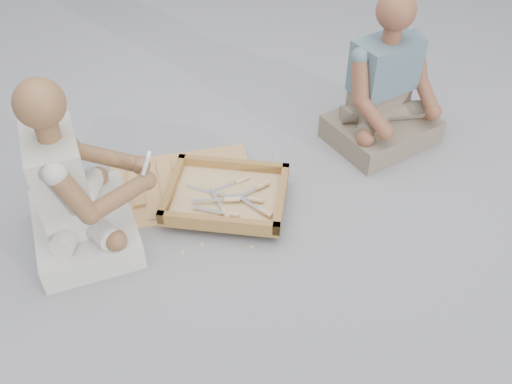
{
  "coord_description": "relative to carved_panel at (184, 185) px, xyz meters",
  "views": [
    {
      "loc": [
        -0.2,
        -1.57,
        1.83
      ],
      "look_at": [
        -0.04,
        0.13,
        0.3
      ],
      "focal_mm": 40.0,
      "sensor_mm": 36.0,
      "label": 1
    }
  ],
  "objects": [
    {
      "name": "mobile_phone",
      "position": [
        -0.12,
        -0.27,
        0.36
      ],
      "size": [
        0.05,
        0.04,
        0.1
      ],
      "rotation": [
        -0.35,
        0.0,
        -1.6
      ],
      "color": "silver",
      "rests_on": "craftsman"
    },
    {
      "name": "carved_panel",
      "position": [
        0.0,
        0.0,
        0.0
      ],
      "size": [
        0.73,
        0.54,
        0.05
      ],
      "primitive_type": "cube",
      "rotation": [
        0.0,
        0.0,
        0.13
      ],
      "color": "#AE7B43",
      "rests_on": "ground"
    },
    {
      "name": "wood_chip_3",
      "position": [
        0.0,
        -0.21,
        -0.02
      ],
      "size": [
        0.02,
        0.02,
        0.0
      ],
      "primitive_type": "cube",
      "rotation": [
        0.0,
        0.0,
        2.84
      ],
      "color": "#D2B47C",
      "rests_on": "ground"
    },
    {
      "name": "chisel_2",
      "position": [
        0.2,
        -0.2,
        0.07
      ],
      "size": [
        0.22,
        0.03,
        0.02
      ],
      "rotation": [
        0.0,
        0.0,
        -0.04
      ],
      "color": "white",
      "rests_on": "tool_tray"
    },
    {
      "name": "chisel_1",
      "position": [
        0.18,
        -0.26,
        0.06
      ],
      "size": [
        0.09,
        0.21,
        0.02
      ],
      "rotation": [
        0.0,
        0.0,
        -1.23
      ],
      "color": "white",
      "rests_on": "tool_tray"
    },
    {
      "name": "wood_chip_1",
      "position": [
        -0.0,
        0.22,
        -0.02
      ],
      "size": [
        0.02,
        0.02,
        0.0
      ],
      "primitive_type": "cube",
      "rotation": [
        0.0,
        0.0,
        0.55
      ],
      "color": "#D2B47C",
      "rests_on": "ground"
    },
    {
      "name": "chisel_4",
      "position": [
        0.35,
        -0.12,
        0.06
      ],
      "size": [
        0.2,
        0.12,
        0.02
      ],
      "rotation": [
        0.0,
        0.0,
        0.52
      ],
      "color": "white",
      "rests_on": "tool_tray"
    },
    {
      "name": "wood_chip_11",
      "position": [
        0.15,
        -0.26,
        -0.02
      ],
      "size": [
        0.02,
        0.02,
        0.0
      ],
      "primitive_type": "cube",
      "rotation": [
        0.0,
        0.0,
        0.85
      ],
      "color": "#D2B47C",
      "rests_on": "ground"
    },
    {
      "name": "wood_chip_0",
      "position": [
        0.1,
        -0.03,
        -0.02
      ],
      "size": [
        0.02,
        0.02,
        0.0
      ],
      "primitive_type": "cube",
      "rotation": [
        0.0,
        0.0,
        1.61
      ],
      "color": "#D2B47C",
      "rests_on": "ground"
    },
    {
      "name": "wood_chip_4",
      "position": [
        0.01,
        0.16,
        -0.02
      ],
      "size": [
        0.02,
        0.02,
        0.0
      ],
      "primitive_type": "cube",
      "rotation": [
        0.0,
        0.0,
        0.09
      ],
      "color": "#D2B47C",
      "rests_on": "ground"
    },
    {
      "name": "craftsman",
      "position": [
        -0.42,
        -0.3,
        0.25
      ],
      "size": [
        0.6,
        0.61,
        0.8
      ],
      "rotation": [
        0.0,
        0.0,
        -1.3
      ],
      "color": "beige",
      "rests_on": "ground"
    },
    {
      "name": "chisel_6",
      "position": [
        0.35,
        -0.28,
        0.06
      ],
      "size": [
        0.17,
        0.17,
        0.02
      ],
      "rotation": [
        0.0,
        0.0,
        -0.8
      ],
      "color": "white",
      "rests_on": "tool_tray"
    },
    {
      "name": "ground",
      "position": [
        0.35,
        -0.52,
        -0.02
      ],
      "size": [
        60.0,
        60.0,
        0.0
      ],
      "primitive_type": "plane",
      "color": "gray",
      "rests_on": "ground"
    },
    {
      "name": "tool_tray",
      "position": [
        0.2,
        -0.15,
        0.05
      ],
      "size": [
        0.62,
        0.54,
        0.07
      ],
      "rotation": [
        0.0,
        0.0,
        -0.23
      ],
      "color": "brown",
      "rests_on": "carved_panel"
    },
    {
      "name": "wood_chip_9",
      "position": [
        0.48,
        0.21,
        -0.02
      ],
      "size": [
        0.02,
        0.02,
        0.0
      ],
      "primitive_type": "cube",
      "rotation": [
        0.0,
        0.0,
        3.13
      ],
      "color": "#D2B47C",
      "rests_on": "ground"
    },
    {
      "name": "wood_chip_2",
      "position": [
        0.12,
        0.15,
        -0.02
      ],
      "size": [
        0.02,
        0.02,
        0.0
      ],
      "primitive_type": "cube",
      "rotation": [
        0.0,
        0.0,
        1.46
      ],
      "color": "#D2B47C",
      "rests_on": "ground"
    },
    {
      "name": "wood_chip_7",
      "position": [
        0.29,
        -0.42,
        -0.02
      ],
      "size": [
        0.02,
        0.02,
        0.0
      ],
      "primitive_type": "cube",
      "rotation": [
        0.0,
        0.0,
        2.07
      ],
      "color": "#D2B47C",
      "rests_on": "ground"
    },
    {
      "name": "wood_chip_6",
      "position": [
        -0.04,
        -0.0,
        -0.02
      ],
      "size": [
        0.02,
        0.02,
        0.0
      ],
      "primitive_type": "cube",
      "rotation": [
        0.0,
        0.0,
        3.01
      ],
      "color": "#D2B47C",
      "rests_on": "ground"
    },
    {
      "name": "chisel_0",
      "position": [
        0.31,
        -0.2,
        0.06
      ],
      "size": [
        0.21,
        0.09,
        0.02
      ],
      "rotation": [
        0.0,
        0.0,
        -0.32
      ],
      "color": "white",
      "rests_on": "tool_tray"
    },
    {
      "name": "wood_chip_8",
      "position": [
        -0.01,
        -0.42,
        -0.02
      ],
      "size": [
        0.02,
        0.02,
        0.0
      ],
      "primitive_type": "cube",
      "rotation": [
        0.0,
        0.0,
        1.5
      ],
      "color": "#D2B47C",
      "rests_on": "ground"
    },
    {
      "name": "chisel_7",
      "position": [
        0.17,
        -0.14,
        0.05
      ],
      "size": [
        0.2,
        0.11,
        0.02
      ],
      "rotation": [
        0.0,
        0.0,
        -0.46
      ],
      "color": "white",
      "rests_on": "tool_tray"
    },
    {
      "name": "chisel_3",
      "position": [
        0.2,
        -0.29,
        0.06
      ],
      "size": [
        0.21,
        0.1,
        0.02
      ],
      "rotation": [
        0.0,
        0.0,
        -0.38
      ],
      "color": "white",
      "rests_on": "tool_tray"
    },
    {
      "name": "wood_chip_5",
      "position": [
        0.4,
        -0.01,
        -0.02
      ],
      "size": [
        0.02,
        0.02,
        0.0
      ],
      "primitive_type": "cube",
      "rotation": [
        0.0,
        0.0,
        1.49
      ],
      "color": "#D2B47C",
      "rests_on": "ground"
    },
    {
      "name": "companion",
      "position": [
        1.04,
        0.31,
        0.24
      ],
      "size": [
        0.64,
        0.6,
        0.8
      ],
      "rotation": [
        0.0,
        0.0,
        3.61
      ],
      "color": "#746753",
      "rests_on": "ground"
    },
    {
      "name": "chisel_5",
      "position": [
        0.26,
        -0.06,
        0.05
      ],
      "size": [
        0.21,
        0.11,
        0.02
      ],
      "rotation": [
        0.0,
        0.0,
        0.43
      ],
      "color": "white",
      "rests_on": "tool_tray"
    },
    {
      "name": "wood_chip_12",
      "position": [
        0.08,
        -0.38,
        -0.02
      ],
      "size": [
        0.02,
        0.02,
        0.0
      ],
      "primitive_type": "cube",
      "rotation": [
        0.0,
        0.0,
        1.71
      ],
      "color": "#D2B47C",
      "rests_on": "ground"
    },
    {
      "name": "wood_chip_10",
      "position": [
        -0.14,
        -0.2,
        -0.02
      ],
      "size": [
        0.02,
        0.02,
        0.0
      ],
      "primitive_type": "cube",
      "rotation": [
        0.0,
        0.0,
        2.56
      ],
      "color": "#D2B47C",
      "rests_on": "ground"
    }
  ]
}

